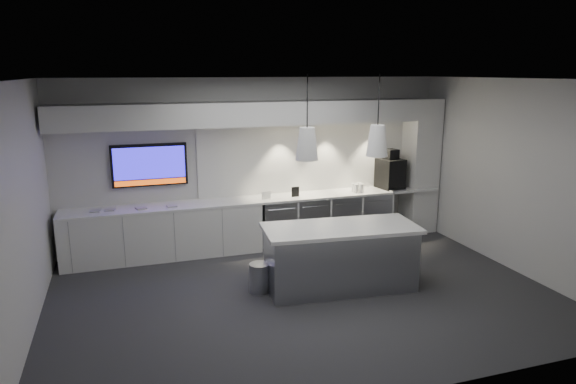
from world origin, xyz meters
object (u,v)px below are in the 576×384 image
object	(u,v)px
island	(340,257)
coffee_machine	(390,172)
wall_tv	(150,165)
bin	(260,278)

from	to	relation	value
island	coffee_machine	distance (m)	3.00
wall_tv	bin	bearing A→B (deg)	-58.43
coffee_machine	wall_tv	bearing A→B (deg)	167.92
wall_tv	bin	distance (m)	2.87
wall_tv	coffee_machine	world-z (taller)	wall_tv
bin	coffee_machine	xyz separation A→B (m)	(3.13, 1.91, 1.00)
wall_tv	island	xyz separation A→B (m)	(2.48, -2.38, -1.09)
island	wall_tv	bearing A→B (deg)	141.40
island	bin	size ratio (longest dim) A/B	5.42
bin	coffee_machine	distance (m)	3.80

